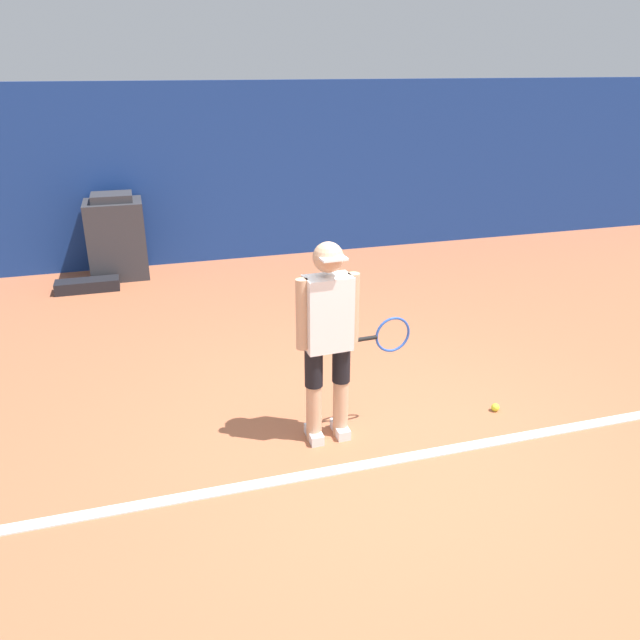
{
  "coord_description": "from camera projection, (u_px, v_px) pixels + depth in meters",
  "views": [
    {
      "loc": [
        -1.58,
        -3.72,
        2.72
      ],
      "look_at": [
        -0.34,
        0.48,
        0.91
      ],
      "focal_mm": 35.0,
      "sensor_mm": 36.0,
      "label": 1
    }
  ],
  "objects": [
    {
      "name": "ground_plane",
      "position": [
        380.0,
        448.0,
        4.75
      ],
      "size": [
        24.0,
        24.0,
        0.0
      ],
      "primitive_type": "plane",
      "color": "#B76642"
    },
    {
      "name": "back_wall",
      "position": [
        247.0,
        173.0,
        8.99
      ],
      "size": [
        24.0,
        0.1,
        2.51
      ],
      "color": "navy",
      "rests_on": "ground_plane"
    },
    {
      "name": "court_baseline",
      "position": [
        389.0,
        461.0,
        4.59
      ],
      "size": [
        21.6,
        0.1,
        0.01
      ],
      "color": "white",
      "rests_on": "ground_plane"
    },
    {
      "name": "tennis_player",
      "position": [
        329.0,
        335.0,
        4.58
      ],
      "size": [
        0.92,
        0.29,
        1.57
      ],
      "rotation": [
        0.0,
        0.0,
        0.06
      ],
      "color": "tan",
      "rests_on": "ground_plane"
    },
    {
      "name": "tennis_ball",
      "position": [
        495.0,
        407.0,
        5.25
      ],
      "size": [
        0.07,
        0.07,
        0.07
      ],
      "color": "#D1E533",
      "rests_on": "ground_plane"
    },
    {
      "name": "covered_chair",
      "position": [
        117.0,
        237.0,
        8.4
      ],
      "size": [
        0.75,
        0.64,
        1.14
      ],
      "color": "#333338",
      "rests_on": "ground_plane"
    },
    {
      "name": "equipment_bag",
      "position": [
        88.0,
        285.0,
        8.01
      ],
      "size": [
        0.79,
        0.27,
        0.15
      ],
      "color": "black",
      "rests_on": "ground_plane"
    }
  ]
}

